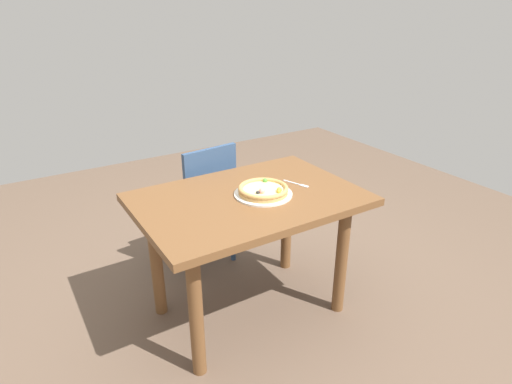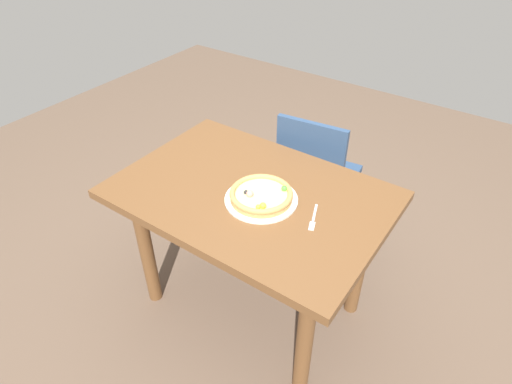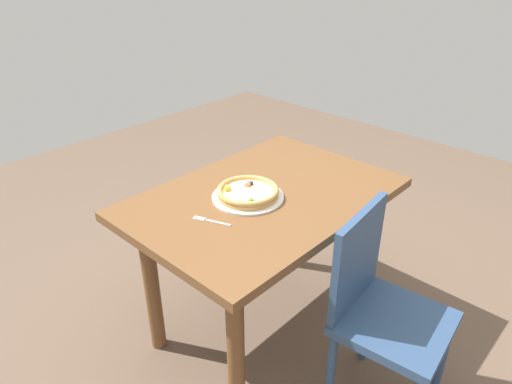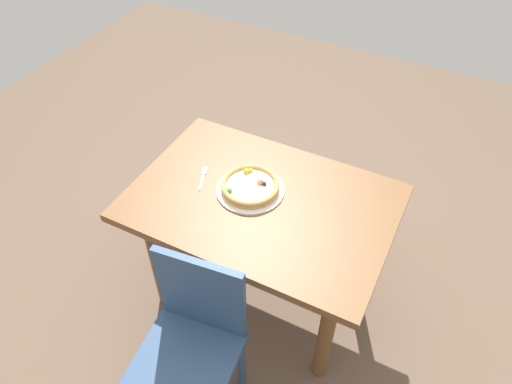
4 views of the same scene
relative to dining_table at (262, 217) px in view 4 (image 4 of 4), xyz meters
name	(u,v)px [view 4 (image 4 of 4)]	position (x,y,z in m)	size (l,w,h in m)	color
ground_plane	(261,293)	(0.00, 0.00, -0.64)	(6.00, 6.00, 0.00)	brown
dining_table	(262,217)	(0.00, 0.00, 0.00)	(1.19, 0.82, 0.76)	brown
chair_near	(192,341)	(-0.01, -0.62, -0.15)	(0.44, 0.44, 0.88)	navy
plate	(250,190)	(-0.07, 0.03, 0.12)	(0.32, 0.32, 0.01)	silver
pizza	(250,186)	(-0.07, 0.03, 0.15)	(0.27, 0.27, 0.05)	tan
fork	(203,176)	(-0.32, 0.01, 0.12)	(0.07, 0.16, 0.00)	silver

